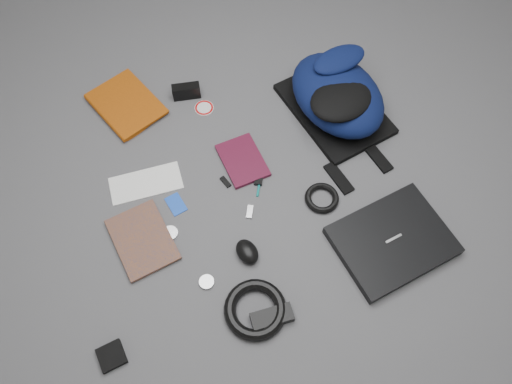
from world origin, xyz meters
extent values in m
plane|color=#4F4F51|center=(0.00, 0.00, 0.00)|extent=(4.00, 4.00, 0.00)
cube|color=black|center=(0.39, -0.29, 0.02)|extent=(0.42, 0.36, 0.04)
imported|color=#8E3A08|center=(-0.48, 0.46, 0.02)|extent=(0.31, 0.34, 0.03)
imported|color=#C6620E|center=(-0.50, -0.10, 0.01)|extent=(0.23, 0.28, 0.02)
cube|color=white|center=(-0.37, 0.14, 0.00)|extent=(0.26, 0.12, 0.00)
cube|color=#400C1E|center=(-0.01, 0.15, 0.01)|extent=(0.17, 0.22, 0.02)
cube|color=black|center=(-0.15, 0.50, 0.03)|extent=(0.11, 0.05, 0.06)
cylinder|color=white|center=(-0.10, 0.42, 0.00)|extent=(0.08, 0.08, 0.00)
cylinder|color=#0E827D|center=(0.03, 0.06, 0.00)|extent=(0.06, 0.14, 0.01)
cylinder|color=#98230B|center=(0.03, 0.15, 0.00)|extent=(0.01, 0.15, 0.01)
cube|color=blue|center=(-0.28, 0.03, 0.00)|extent=(0.07, 0.09, 0.00)
cube|color=black|center=(-0.09, 0.08, 0.00)|extent=(0.03, 0.05, 0.01)
cube|color=silver|center=(-0.04, -0.06, 0.00)|extent=(0.04, 0.05, 0.01)
cube|color=black|center=(0.02, 0.05, 0.01)|extent=(0.04, 0.05, 0.01)
ellipsoid|color=black|center=(-0.09, -0.21, 0.02)|extent=(0.09, 0.11, 0.05)
cylinder|color=silver|center=(-0.32, -0.07, 0.01)|extent=(0.06, 0.06, 0.01)
cylinder|color=#B1B1B3|center=(-0.23, -0.27, 0.01)|extent=(0.06, 0.06, 0.01)
torus|color=black|center=(0.22, -0.08, 0.01)|extent=(0.16, 0.16, 0.02)
cube|color=black|center=(-0.06, -0.43, 0.02)|extent=(0.13, 0.06, 0.03)
torus|color=black|center=(-0.11, -0.40, 0.02)|extent=(0.25, 0.25, 0.04)
cube|color=black|center=(-0.56, -0.42, 0.01)|extent=(0.09, 0.09, 0.02)
camera|label=1|loc=(-0.21, -0.80, 1.55)|focal=35.00mm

